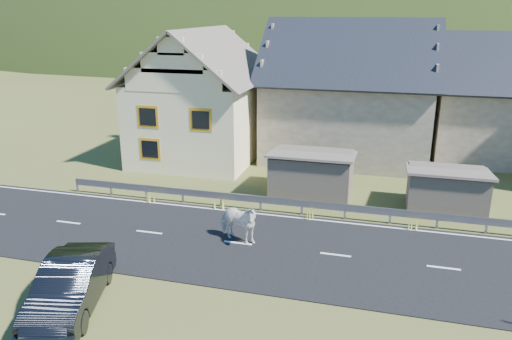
% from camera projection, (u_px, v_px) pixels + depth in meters
% --- Properties ---
extents(ground, '(160.00, 160.00, 0.00)m').
position_uv_depth(ground, '(335.00, 256.00, 19.52)').
color(ground, '#3B461B').
rests_on(ground, ground).
extents(road, '(60.00, 7.00, 0.04)m').
position_uv_depth(road, '(336.00, 255.00, 19.51)').
color(road, black).
rests_on(road, ground).
extents(lane_markings, '(60.00, 6.60, 0.01)m').
position_uv_depth(lane_markings, '(336.00, 255.00, 19.50)').
color(lane_markings, silver).
rests_on(lane_markings, road).
extents(guardrail, '(28.10, 0.09, 0.75)m').
position_uv_depth(guardrail, '(345.00, 208.00, 22.73)').
color(guardrail, '#93969B').
rests_on(guardrail, ground).
extents(shed_left, '(4.30, 3.30, 2.40)m').
position_uv_depth(shed_left, '(312.00, 175.00, 25.65)').
color(shed_left, brown).
rests_on(shed_left, ground).
extents(shed_right, '(3.80, 2.90, 2.20)m').
position_uv_depth(shed_right, '(446.00, 191.00, 23.61)').
color(shed_right, brown).
rests_on(shed_right, ground).
extents(house_cream, '(7.80, 9.80, 8.30)m').
position_uv_depth(house_cream, '(202.00, 89.00, 31.69)').
color(house_cream, '#FEEDB4').
rests_on(house_cream, ground).
extents(house_stone_a, '(10.80, 9.80, 8.90)m').
position_uv_depth(house_stone_a, '(350.00, 84.00, 32.13)').
color(house_stone_a, tan).
rests_on(house_stone_a, ground).
extents(house_stone_b, '(9.80, 8.80, 8.10)m').
position_uv_depth(house_stone_b, '(511.00, 92.00, 31.62)').
color(house_stone_b, tan).
rests_on(house_stone_b, ground).
extents(mountain, '(440.00, 280.00, 260.00)m').
position_uv_depth(mountain, '(400.00, 90.00, 189.86)').
color(mountain, '#223B14').
rests_on(mountain, ground).
extents(conifer_patch, '(76.00, 50.00, 28.00)m').
position_uv_depth(conifer_patch, '(176.00, 22.00, 132.41)').
color(conifer_patch, black).
rests_on(conifer_patch, ground).
extents(horse, '(1.55, 2.23, 1.72)m').
position_uv_depth(horse, '(238.00, 222.00, 20.38)').
color(horse, white).
rests_on(horse, road).
extents(car, '(3.04, 5.17, 1.61)m').
position_uv_depth(car, '(70.00, 285.00, 15.90)').
color(car, black).
rests_on(car, ground).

